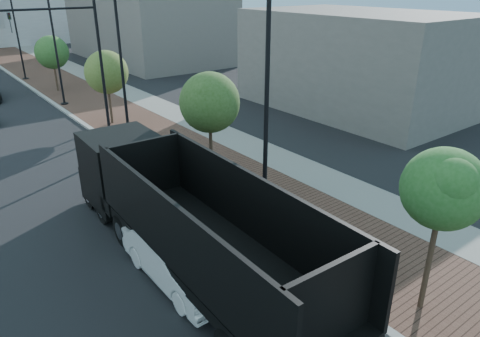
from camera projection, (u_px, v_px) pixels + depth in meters
sidewalk at (76, 86)px, 40.44m from camera, size 7.00×140.00×0.12m
concrete_strip at (105, 82)px, 41.95m from camera, size 2.40×140.00×0.13m
curb at (36, 92)px, 38.48m from camera, size 0.30×140.00×0.14m
dump_truck at (159, 205)px, 15.83m from camera, size 3.23×13.92×3.80m
white_sedan at (178, 259)px, 14.09m from camera, size 1.73×4.91×1.62m
pedestrian at (211, 114)px, 29.06m from camera, size 0.74×0.57×1.82m
streetlight_1 at (264, 128)px, 15.17m from camera, size 1.44×0.56×9.21m
streetlight_2 at (122, 65)px, 23.81m from camera, size 1.72×0.56×9.28m
streetlight_3 at (54, 49)px, 32.69m from camera, size 1.44×0.56×9.21m
streetlight_4 at (16, 29)px, 41.33m from camera, size 1.72×0.56×9.28m
traffic_mast at (85, 56)px, 25.43m from camera, size 5.09×0.20×8.00m
tree_0 at (444, 189)px, 11.61m from camera, size 2.29×2.23×5.09m
tree_1 at (210, 102)px, 19.62m from camera, size 2.71×2.71×5.37m
tree_2 at (107, 72)px, 28.57m from camera, size 2.78×2.78×4.92m
tree_3 at (52, 52)px, 37.39m from camera, size 2.77×2.77×4.78m
commercial_block_ne at (147, 25)px, 53.18m from camera, size 12.00×22.00×8.00m
commercial_block_e at (357, 61)px, 32.60m from camera, size 10.00×16.00×7.00m
utility_cover_1 at (335, 239)px, 16.44m from camera, size 0.50×0.50×0.02m
utility_cover_2 at (183, 154)px, 24.47m from camera, size 0.50×0.50×0.02m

